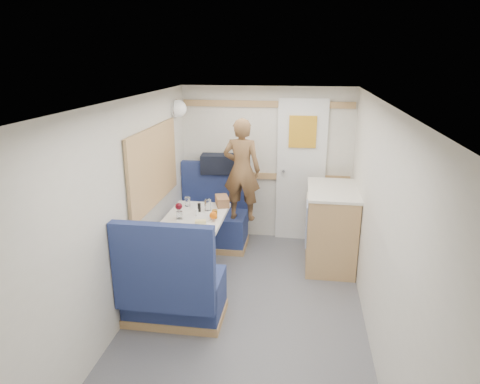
% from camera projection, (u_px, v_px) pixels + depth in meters
% --- Properties ---
extents(floor, '(4.50, 4.50, 0.00)m').
position_uv_depth(floor, '(241.00, 336.00, 3.76)').
color(floor, '#515156').
rests_on(floor, ground).
extents(ceiling, '(4.50, 4.50, 0.00)m').
position_uv_depth(ceiling, '(242.00, 106.00, 3.15)').
color(ceiling, silver).
rests_on(ceiling, wall_back).
extents(wall_back, '(2.20, 0.02, 2.00)m').
position_uv_depth(wall_back, '(266.00, 165.00, 5.57)').
color(wall_back, silver).
rests_on(wall_back, floor).
extents(wall_left, '(0.02, 4.50, 2.00)m').
position_uv_depth(wall_left, '(113.00, 223.00, 3.61)').
color(wall_left, silver).
rests_on(wall_left, floor).
extents(wall_right, '(0.02, 4.50, 2.00)m').
position_uv_depth(wall_right, '(382.00, 239.00, 3.30)').
color(wall_right, silver).
rests_on(wall_right, floor).
extents(oak_trim_low, '(2.15, 0.02, 0.08)m').
position_uv_depth(oak_trim_low, '(266.00, 176.00, 5.60)').
color(oak_trim_low, '#AC824E').
rests_on(oak_trim_low, wall_back).
extents(oak_trim_high, '(2.15, 0.02, 0.08)m').
position_uv_depth(oak_trim_high, '(267.00, 104.00, 5.32)').
color(oak_trim_high, '#AC824E').
rests_on(oak_trim_high, wall_back).
extents(side_window, '(0.04, 1.30, 0.72)m').
position_uv_depth(side_window, '(153.00, 166.00, 4.47)').
color(side_window, '#ABBB9E').
rests_on(side_window, wall_left).
extents(rear_door, '(0.62, 0.12, 1.86)m').
position_uv_depth(rear_door, '(301.00, 168.00, 5.49)').
color(rear_door, white).
rests_on(rear_door, wall_back).
extents(dinette_table, '(0.62, 0.92, 0.72)m').
position_uv_depth(dinette_table, '(195.00, 229.00, 4.62)').
color(dinette_table, white).
rests_on(dinette_table, floor).
extents(bench_far, '(0.90, 0.59, 1.05)m').
position_uv_depth(bench_far, '(213.00, 222.00, 5.51)').
color(bench_far, navy).
rests_on(bench_far, floor).
extents(bench_near, '(0.90, 0.59, 1.05)m').
position_uv_depth(bench_near, '(173.00, 292.00, 3.88)').
color(bench_near, navy).
rests_on(bench_near, floor).
extents(ledge, '(0.90, 0.14, 0.04)m').
position_uv_depth(ledge, '(216.00, 174.00, 5.58)').
color(ledge, '#AC824E').
rests_on(ledge, bench_far).
extents(dome_light, '(0.20, 0.20, 0.20)m').
position_uv_depth(dome_light, '(178.00, 109.00, 5.12)').
color(dome_light, white).
rests_on(dome_light, wall_left).
extents(galley_counter, '(0.57, 0.92, 0.92)m').
position_uv_depth(galley_counter, '(330.00, 226.00, 4.96)').
color(galley_counter, '#AC824E').
rests_on(galley_counter, floor).
extents(person, '(0.47, 0.33, 1.23)m').
position_uv_depth(person, '(242.00, 170.00, 5.06)').
color(person, brown).
rests_on(person, bench_far).
extents(duffel_bag, '(0.52, 0.28, 0.24)m').
position_uv_depth(duffel_bag, '(221.00, 164.00, 5.53)').
color(duffel_bag, black).
rests_on(duffel_bag, ledge).
extents(tray, '(0.41, 0.45, 0.02)m').
position_uv_depth(tray, '(193.00, 221.00, 4.40)').
color(tray, silver).
rests_on(tray, dinette_table).
extents(orange_fruit, '(0.08, 0.08, 0.08)m').
position_uv_depth(orange_fruit, '(213.00, 215.00, 4.42)').
color(orange_fruit, orange).
rests_on(orange_fruit, tray).
extents(cheese_block, '(0.12, 0.09, 0.04)m').
position_uv_depth(cheese_block, '(201.00, 222.00, 4.29)').
color(cheese_block, '#F6EC8E').
rests_on(cheese_block, tray).
extents(wine_glass, '(0.08, 0.08, 0.17)m').
position_uv_depth(wine_glass, '(179.00, 207.00, 4.47)').
color(wine_glass, white).
rests_on(wine_glass, dinette_table).
extents(tumbler_left, '(0.07, 0.07, 0.11)m').
position_uv_depth(tumbler_left, '(179.00, 216.00, 4.41)').
color(tumbler_left, silver).
rests_on(tumbler_left, dinette_table).
extents(tumbler_mid, '(0.06, 0.06, 0.10)m').
position_uv_depth(tumbler_mid, '(188.00, 202.00, 4.85)').
color(tumbler_mid, white).
rests_on(tumbler_mid, dinette_table).
extents(tumbler_right, '(0.08, 0.08, 0.12)m').
position_uv_depth(tumbler_right, '(208.00, 205.00, 4.71)').
color(tumbler_right, white).
rests_on(tumbler_right, dinette_table).
extents(beer_glass, '(0.06, 0.06, 0.09)m').
position_uv_depth(beer_glass, '(215.00, 214.00, 4.49)').
color(beer_glass, '#8B5514').
rests_on(beer_glass, dinette_table).
extents(pepper_grinder, '(0.04, 0.04, 0.10)m').
position_uv_depth(pepper_grinder, '(199.00, 207.00, 4.68)').
color(pepper_grinder, black).
rests_on(pepper_grinder, dinette_table).
extents(salt_grinder, '(0.04, 0.04, 0.09)m').
position_uv_depth(salt_grinder, '(197.00, 213.00, 4.51)').
color(salt_grinder, white).
rests_on(salt_grinder, dinette_table).
extents(bread_loaf, '(0.21, 0.28, 0.10)m').
position_uv_depth(bread_loaf, '(222.00, 201.00, 4.88)').
color(bread_loaf, brown).
rests_on(bread_loaf, dinette_table).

